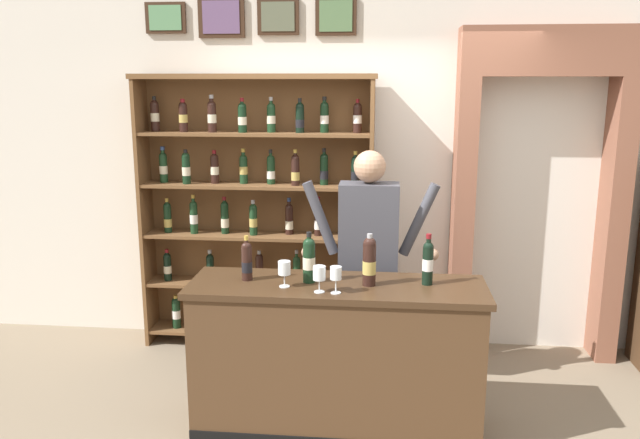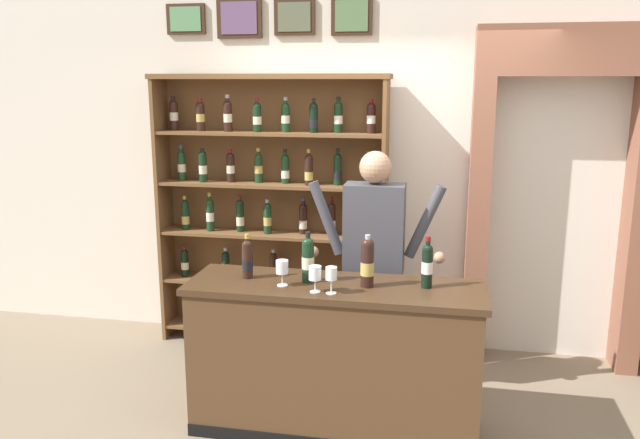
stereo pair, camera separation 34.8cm
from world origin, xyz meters
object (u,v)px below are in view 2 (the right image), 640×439
at_px(shopkeeper, 374,247).
at_px(tasting_bottle_grappa, 367,262).
at_px(wine_glass_spare, 282,268).
at_px(wine_glass_left, 331,275).
at_px(wine_shelf, 272,204).
at_px(tasting_bottle_chianti, 247,259).
at_px(tasting_counter, 335,358).
at_px(wine_glass_right, 315,274).
at_px(tasting_bottle_rosso, 427,264).
at_px(tasting_bottle_prosecco, 308,259).

relative_size(shopkeeper, tasting_bottle_grappa, 5.37).
relative_size(wine_glass_spare, wine_glass_left, 0.99).
distance_m(wine_shelf, tasting_bottle_grappa, 1.58).
relative_size(shopkeeper, tasting_bottle_chianti, 6.08).
xyz_separation_m(wine_shelf, tasting_bottle_chianti, (0.19, -1.25, -0.10)).
distance_m(tasting_counter, tasting_bottle_grappa, 0.66).
xyz_separation_m(tasting_counter, wine_glass_right, (-0.09, -0.16, 0.58)).
distance_m(tasting_bottle_chianti, wine_glass_left, 0.60).
bearing_deg(wine_glass_right, tasting_counter, 60.50).
distance_m(tasting_bottle_rosso, wine_glass_right, 0.67).
relative_size(shopkeeper, tasting_bottle_prosecco, 5.43).
bearing_deg(tasting_bottle_chianti, tasting_counter, -2.79).
height_order(shopkeeper, tasting_bottle_rosso, shopkeeper).
bearing_deg(wine_glass_spare, tasting_bottle_rosso, 8.99).
bearing_deg(wine_glass_left, tasting_bottle_chianti, 161.11).
bearing_deg(wine_glass_right, wine_glass_spare, 160.17).
relative_size(tasting_bottle_chianti, wine_glass_right, 1.78).
height_order(tasting_counter, tasting_bottle_prosecco, tasting_bottle_prosecco).
xyz_separation_m(tasting_counter, wine_glass_left, (0.01, -0.17, 0.59)).
bearing_deg(wine_glass_left, wine_glass_spare, 164.91).
height_order(tasting_bottle_prosecco, wine_glass_spare, tasting_bottle_prosecco).
bearing_deg(wine_glass_spare, tasting_counter, 14.79).
bearing_deg(wine_glass_left, tasting_bottle_rosso, 22.22).
relative_size(tasting_bottle_prosecco, tasting_bottle_rosso, 1.00).
distance_m(tasting_counter, wine_glass_spare, 0.67).
xyz_separation_m(wine_shelf, tasting_counter, (0.74, -1.27, -0.70)).
height_order(shopkeeper, wine_glass_right, shopkeeper).
relative_size(wine_glass_left, wine_glass_right, 1.01).
bearing_deg(wine_shelf, wine_glass_spare, -72.17).
bearing_deg(wine_shelf, tasting_bottle_chianti, -81.52).
relative_size(wine_shelf, tasting_bottle_prosecco, 7.02).
bearing_deg(tasting_bottle_prosecco, tasting_bottle_rosso, 2.26).
bearing_deg(wine_glass_spare, shopkeeper, 51.77).
xyz_separation_m(tasting_bottle_rosso, wine_glass_right, (-0.63, -0.21, -0.04)).
xyz_separation_m(shopkeeper, wine_glass_right, (-0.26, -0.69, 0.01)).
xyz_separation_m(tasting_bottle_grappa, wine_glass_left, (-0.19, -0.17, -0.04)).
relative_size(wine_shelf, wine_glass_right, 14.01).
relative_size(tasting_bottle_chianti, tasting_bottle_rosso, 0.90).
relative_size(tasting_bottle_rosso, wine_glass_left, 1.96).
height_order(tasting_bottle_rosso, wine_glass_spare, tasting_bottle_rosso).
xyz_separation_m(tasting_counter, tasting_bottle_prosecco, (-0.17, 0.03, 0.62)).
bearing_deg(wine_glass_right, tasting_bottle_chianti, 158.22).
bearing_deg(wine_shelf, tasting_bottle_rosso, -43.50).
relative_size(wine_glass_spare, wine_glass_right, 1.00).
height_order(wine_shelf, tasting_counter, wine_shelf).
bearing_deg(tasting_bottle_grappa, wine_glass_spare, -170.12).
xyz_separation_m(wine_shelf, tasting_bottle_grappa, (0.94, -1.27, -0.07)).
bearing_deg(tasting_bottle_rosso, wine_glass_left, -157.78).
bearing_deg(tasting_counter, wine_glass_spare, -165.21).
bearing_deg(tasting_counter, shopkeeper, 71.79).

